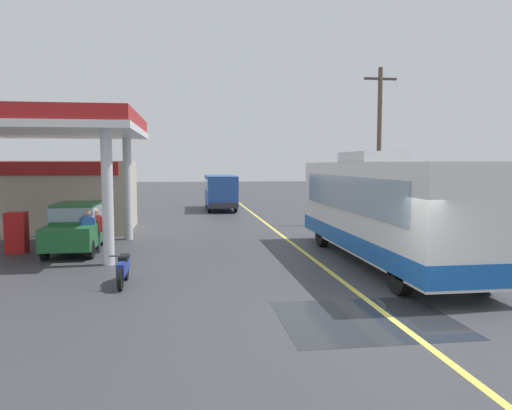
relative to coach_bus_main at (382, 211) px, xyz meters
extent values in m
plane|color=#38383D|center=(-2.11, 14.27, -1.72)|extent=(120.00, 120.00, 0.00)
cube|color=#D8CC4C|center=(-2.11, 9.27, -1.72)|extent=(0.16, 50.00, 0.01)
cube|color=#26282D|center=(-2.65, -5.67, -1.72)|extent=(3.66, 3.05, 0.01)
cube|color=white|center=(0.00, 0.01, 0.16)|extent=(2.50, 11.00, 2.90)
cube|color=#1959B2|center=(0.00, 0.01, -0.94)|extent=(2.54, 11.04, 0.56)
cube|color=#8C9EAD|center=(0.00, -5.43, 0.71)|extent=(2.30, 0.10, 1.40)
cube|color=#8C9EAD|center=(-1.27, 0.01, 0.61)|extent=(0.06, 9.35, 1.10)
cube|color=#8C9EAD|center=(1.27, 0.01, 0.61)|extent=(0.06, 9.35, 1.10)
cube|color=white|center=(0.00, -5.42, 1.41)|extent=(1.75, 0.08, 0.32)
cube|color=#B2B2B7|center=(0.00, 1.01, 1.79)|extent=(1.60, 2.80, 0.36)
cylinder|color=black|center=(-1.10, -3.89, -1.22)|extent=(0.30, 1.00, 1.00)
cylinder|color=black|center=(1.10, -3.89, -1.22)|extent=(0.30, 1.00, 1.00)
cylinder|color=black|center=(-1.10, 3.31, -1.22)|extent=(0.30, 1.00, 1.00)
cylinder|color=black|center=(1.10, 3.31, -1.22)|extent=(0.30, 1.00, 1.00)
cube|color=#B21E1E|center=(-12.62, 3.53, 3.13)|extent=(9.00, 7.00, 0.50)
cube|color=white|center=(-12.62, 3.53, 2.76)|extent=(9.10, 7.10, 0.24)
cylinder|color=silver|center=(-8.92, 0.83, 0.58)|extent=(0.36, 0.36, 4.60)
cylinder|color=silver|center=(-8.92, 6.23, 0.58)|extent=(0.36, 0.36, 4.60)
cube|color=red|center=(-12.62, 3.53, -0.97)|extent=(0.70, 0.60, 1.50)
cube|color=beige|center=(-12.62, 9.73, -0.02)|extent=(7.00, 4.40, 3.40)
cube|color=#B21E1E|center=(-12.62, 7.49, 1.33)|extent=(6.30, 0.10, 0.60)
cube|color=#1E602D|center=(-10.47, 3.47, -1.00)|extent=(1.70, 4.20, 0.80)
cube|color=#1E602D|center=(-10.47, 3.67, -0.25)|extent=(1.50, 2.31, 0.70)
cube|color=#8C9EAD|center=(-10.47, 3.67, -0.25)|extent=(1.53, 2.35, 0.49)
cylinder|color=black|center=(-11.22, 1.97, -1.40)|extent=(0.20, 0.64, 0.64)
cylinder|color=black|center=(-9.72, 1.97, -1.40)|extent=(0.20, 0.64, 0.64)
cylinder|color=black|center=(-11.22, 4.97, -1.40)|extent=(0.20, 0.64, 0.64)
cylinder|color=black|center=(-9.72, 4.97, -1.40)|extent=(0.20, 0.64, 0.64)
cube|color=#264C9E|center=(-4.05, 19.46, -0.33)|extent=(2.00, 6.00, 2.10)
cube|color=#8C9EAD|center=(-4.05, 19.46, 0.07)|extent=(2.04, 5.10, 0.80)
cube|color=#2D2D33|center=(-4.05, 16.41, -1.18)|extent=(1.90, 0.16, 0.36)
cylinder|color=black|center=(-4.93, 17.46, -1.34)|extent=(0.22, 0.76, 0.76)
cylinder|color=black|center=(-3.17, 17.46, -1.34)|extent=(0.22, 0.76, 0.76)
cylinder|color=black|center=(-4.93, 21.46, -1.34)|extent=(0.22, 0.76, 0.76)
cylinder|color=black|center=(-3.17, 21.46, -1.34)|extent=(0.22, 0.76, 0.76)
cylinder|color=black|center=(-8.12, -2.54, -1.42)|extent=(0.10, 0.60, 0.60)
cylinder|color=black|center=(-8.12, -1.34, -1.42)|extent=(0.10, 0.60, 0.60)
cube|color=navy|center=(-8.12, -1.94, -1.22)|extent=(0.20, 1.30, 0.36)
cube|color=black|center=(-8.12, -1.79, -1.00)|extent=(0.24, 0.60, 0.12)
cylinder|color=#2D2D33|center=(-8.12, -2.49, -0.82)|extent=(0.55, 0.04, 0.04)
cylinder|color=#33333F|center=(-9.81, 3.04, -1.31)|extent=(0.14, 0.14, 0.82)
cylinder|color=#33333F|center=(-9.63, 3.04, -1.31)|extent=(0.14, 0.14, 0.82)
cube|color=#BF3333|center=(-9.72, 3.04, -0.60)|extent=(0.36, 0.22, 0.60)
sphere|color=tan|center=(-9.72, 3.04, -0.17)|extent=(0.22, 0.22, 0.22)
cylinder|color=#BF3333|center=(-9.95, 3.04, -0.65)|extent=(0.09, 0.09, 0.58)
cylinder|color=#BF3333|center=(-9.49, 3.04, -0.65)|extent=(0.09, 0.09, 0.58)
cylinder|color=#33333F|center=(-9.98, 2.48, -1.31)|extent=(0.14, 0.14, 0.82)
cylinder|color=#33333F|center=(-9.80, 2.48, -1.31)|extent=(0.14, 0.14, 0.82)
cube|color=#3359B2|center=(-9.89, 2.48, -0.60)|extent=(0.36, 0.22, 0.60)
sphere|color=tan|center=(-9.89, 2.48, -0.17)|extent=(0.22, 0.22, 0.22)
cylinder|color=#3359B2|center=(-10.12, 2.48, -0.65)|extent=(0.09, 0.09, 0.58)
cylinder|color=#3359B2|center=(-9.66, 2.48, -0.65)|extent=(0.09, 0.09, 0.58)
cylinder|color=brown|center=(3.93, 10.08, 2.49)|extent=(0.24, 0.24, 8.41)
cube|color=#4C3D33|center=(3.93, 10.08, 6.09)|extent=(1.80, 0.12, 0.12)
camera|label=1|loc=(-6.37, -15.31, 1.56)|focal=34.24mm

